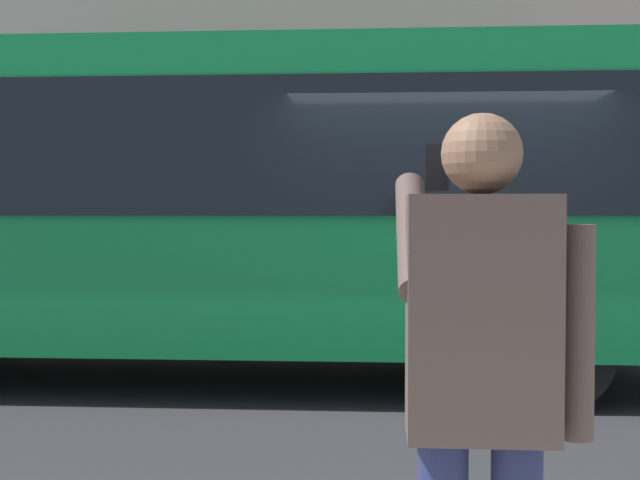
# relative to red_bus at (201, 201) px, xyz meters

# --- Properties ---
(ground_plane) EXTENTS (60.00, 60.00, 0.00)m
(ground_plane) POSITION_rel_red_bus_xyz_m (-2.20, 0.67, -1.68)
(ground_plane) COLOR #232326
(red_bus) EXTENTS (9.05, 2.54, 3.08)m
(red_bus) POSITION_rel_red_bus_xyz_m (0.00, 0.00, 0.00)
(red_bus) COLOR #0F7238
(red_bus) RESTS_ON ground_plane
(pedestrian_photographer) EXTENTS (0.53, 0.52, 1.70)m
(pedestrian_photographer) POSITION_rel_red_bus_xyz_m (-1.95, 5.48, -0.54)
(pedestrian_photographer) COLOR #1E2347
(pedestrian_photographer) RESTS_ON sidewalk_curb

